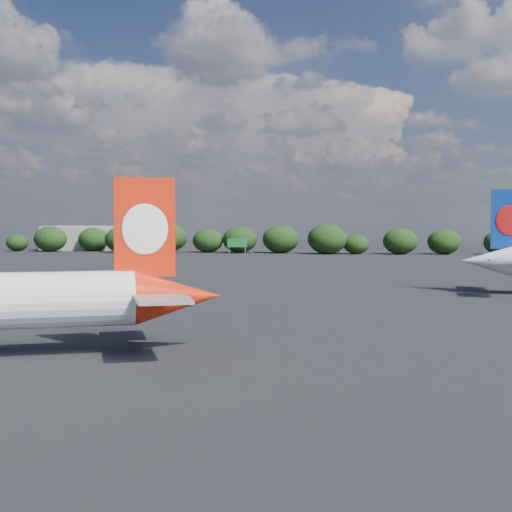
# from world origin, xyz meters

# --- Properties ---
(ground) EXTENTS (500.00, 500.00, 0.00)m
(ground) POSITION_xyz_m (0.00, 60.00, 0.00)
(ground) COLOR black
(ground) RESTS_ON ground
(terminal_building) EXTENTS (42.00, 16.00, 8.00)m
(terminal_building) POSITION_xyz_m (-65.00, 192.00, 4.00)
(terminal_building) COLOR gray
(terminal_building) RESTS_ON ground
(highway_sign) EXTENTS (6.00, 0.30, 4.50)m
(highway_sign) POSITION_xyz_m (-18.00, 176.00, 3.13)
(highway_sign) COLOR #156D2F
(highway_sign) RESTS_ON ground
(billboard_yellow) EXTENTS (5.00, 0.30, 5.50)m
(billboard_yellow) POSITION_xyz_m (12.00, 182.00, 3.87)
(billboard_yellow) COLOR orange
(billboard_yellow) RESTS_ON ground
(horizon_treeline) EXTENTS (204.79, 16.68, 9.12)m
(horizon_treeline) POSITION_xyz_m (0.12, 180.11, 3.91)
(horizon_treeline) COLOR black
(horizon_treeline) RESTS_ON ground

